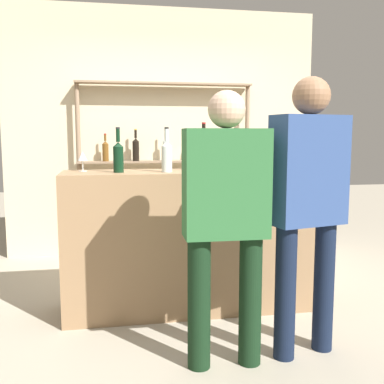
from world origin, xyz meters
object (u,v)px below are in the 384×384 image
(counter_bottle_1, at_px, (204,152))
(wine_glass, at_px, (82,157))
(counter_bottle_0, at_px, (118,156))
(customer_right, at_px, (308,196))
(customer_center, at_px, (226,211))
(counter_bottle_2, at_px, (167,155))
(ice_bucket, at_px, (223,158))

(counter_bottle_1, height_order, wine_glass, counter_bottle_1)
(counter_bottle_0, relative_size, counter_bottle_1, 0.90)
(wine_glass, bearing_deg, customer_right, -35.11)
(wine_glass, relative_size, customer_center, 0.09)
(customer_center, distance_m, customer_right, 0.53)
(counter_bottle_2, height_order, ice_bucket, counter_bottle_2)
(counter_bottle_0, bearing_deg, customer_center, -55.93)
(counter_bottle_0, distance_m, ice_bucket, 0.80)
(counter_bottle_2, distance_m, wine_glass, 0.65)
(counter_bottle_2, relative_size, ice_bucket, 1.71)
(counter_bottle_1, xyz_separation_m, counter_bottle_2, (-0.30, -0.08, -0.02))
(counter_bottle_1, bearing_deg, wine_glass, 173.59)
(ice_bucket, distance_m, customer_right, 0.93)
(wine_glass, distance_m, ice_bucket, 1.07)
(wine_glass, distance_m, customer_right, 1.70)
(counter_bottle_0, height_order, counter_bottle_2, same)
(counter_bottle_1, bearing_deg, customer_center, -93.80)
(customer_center, bearing_deg, customer_right, -82.63)
(customer_center, relative_size, customer_right, 0.95)
(wine_glass, height_order, customer_center, customer_center)
(customer_center, bearing_deg, counter_bottle_0, 35.56)
(counter_bottle_2, distance_m, customer_center, 0.92)
(counter_bottle_1, bearing_deg, counter_bottle_0, -175.38)
(counter_bottle_0, distance_m, wine_glass, 0.31)
(counter_bottle_0, distance_m, counter_bottle_2, 0.36)
(counter_bottle_2, height_order, customer_right, customer_right)
(counter_bottle_1, height_order, counter_bottle_2, counter_bottle_1)
(counter_bottle_2, relative_size, wine_glass, 2.22)
(wine_glass, bearing_deg, customer_center, -50.21)
(counter_bottle_2, relative_size, customer_right, 0.19)
(counter_bottle_0, relative_size, ice_bucket, 1.71)
(counter_bottle_1, distance_m, customer_center, 0.97)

